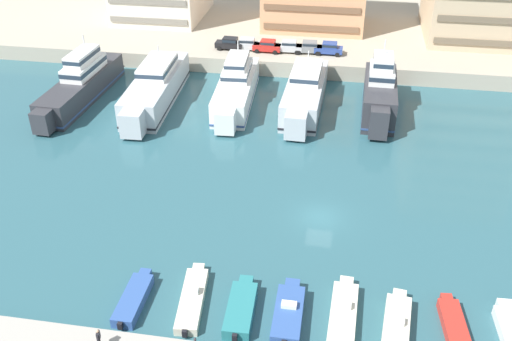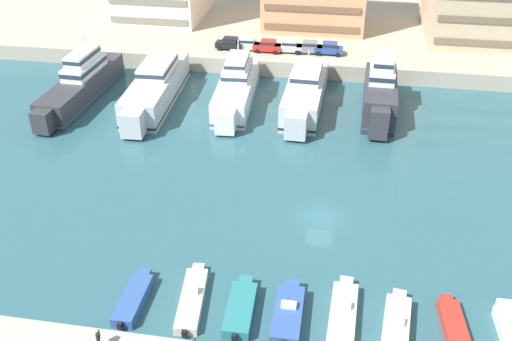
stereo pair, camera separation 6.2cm
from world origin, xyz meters
The scene contains 22 objects.
ground_plane centered at (0.00, 0.00, 0.00)m, with size 400.00×400.00×0.00m, color #2D5B66.
quay_promenade centered at (0.00, 67.61, 1.13)m, with size 180.00×70.00×2.25m, color #ADA38E.
yacht_charcoal_far_left centered at (-32.95, 21.13, 2.21)m, with size 4.73×21.04×7.93m.
yacht_silver_left centered at (-23.07, 21.91, 2.05)m, with size 5.43×21.32×6.77m.
yacht_white_mid_left centered at (-12.70, 23.58, 2.09)m, with size 5.08×19.17×7.53m.
yacht_silver_center_left centered at (-3.72, 23.55, 2.00)m, with size 4.96×19.15×6.68m.
yacht_charcoal_center centered at (5.65, 23.34, 2.67)m, with size 4.25×15.65×8.97m.
motorboat_blue_far_left centered at (-13.57, -13.47, 0.45)m, with size 1.70×6.19×0.90m.
motorboat_cream_left centered at (-9.11, -12.67, 0.39)m, with size 2.41×7.59×1.24m.
motorboat_teal_mid_left centered at (-5.17, -13.16, 0.50)m, with size 2.18×6.39×0.99m.
motorboat_blue_center_left centered at (-1.54, -13.12, 0.56)m, with size 2.14×6.58×1.45m.
motorboat_cream_center centered at (2.53, -12.35, 0.45)m, with size 2.20×7.47×1.30m.
motorboat_cream_center_right centered at (6.35, -13.53, 0.53)m, with size 2.62×7.94×1.46m.
motorboat_red_mid_right centered at (10.72, -13.14, 0.40)m, with size 2.20×7.91×0.85m.
car_black_far_left centered at (-16.21, 36.67, 3.23)m, with size 4.16×2.05×1.80m.
car_silver_left centered at (-13.66, 36.86, 3.23)m, with size 4.15×2.03×1.80m.
car_red_mid_left centered at (-10.49, 36.51, 3.23)m, with size 4.16×2.05×1.80m.
car_silver_center_left centered at (-7.40, 36.82, 3.23)m, with size 4.17×2.05×1.80m.
car_grey_center centered at (-4.38, 36.98, 3.23)m, with size 4.16×2.05×1.80m.
car_blue_center_right centered at (-1.47, 36.97, 3.23)m, with size 4.12×1.95×1.80m.
pedestrian_near_edge centered at (-14.11, -18.63, 1.82)m, with size 0.34×0.62×1.65m.
bollard_west centered at (-7.64, -17.34, 1.17)m, with size 0.20×0.20×0.61m.
Camera 1 is at (1.00, -43.55, 32.47)m, focal length 40.00 mm.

